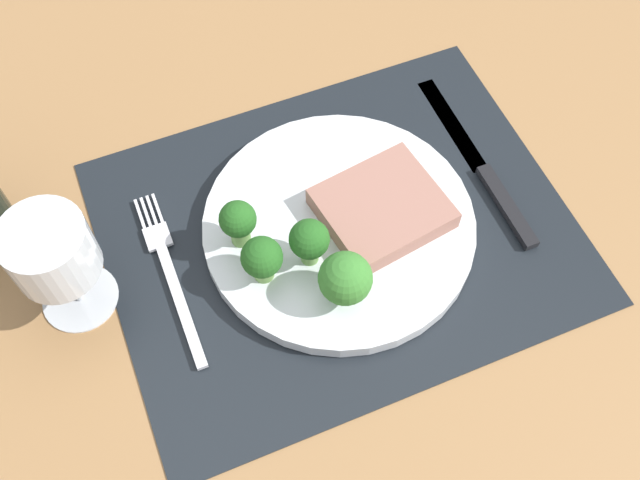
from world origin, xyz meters
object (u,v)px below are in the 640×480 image
(plate, at_px, (339,226))
(wine_glass, at_px, (53,255))
(steak, at_px, (382,208))
(fork, at_px, (171,274))
(knife, at_px, (485,172))

(plate, xyz_separation_m, wine_glass, (-0.25, 0.02, 0.07))
(steak, relative_size, fork, 0.57)
(steak, bearing_deg, plate, 169.52)
(wine_glass, bearing_deg, steak, -6.32)
(fork, distance_m, wine_glass, 0.11)
(fork, relative_size, wine_glass, 1.61)
(plate, relative_size, wine_glass, 2.20)
(steak, height_order, knife, steak)
(plate, distance_m, knife, 0.16)
(plate, distance_m, wine_glass, 0.26)
(steak, height_order, fork, steak)
(steak, relative_size, wine_glass, 0.93)
(steak, height_order, wine_glass, wine_glass)
(wine_glass, bearing_deg, plate, -5.63)
(plate, bearing_deg, steak, -10.48)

